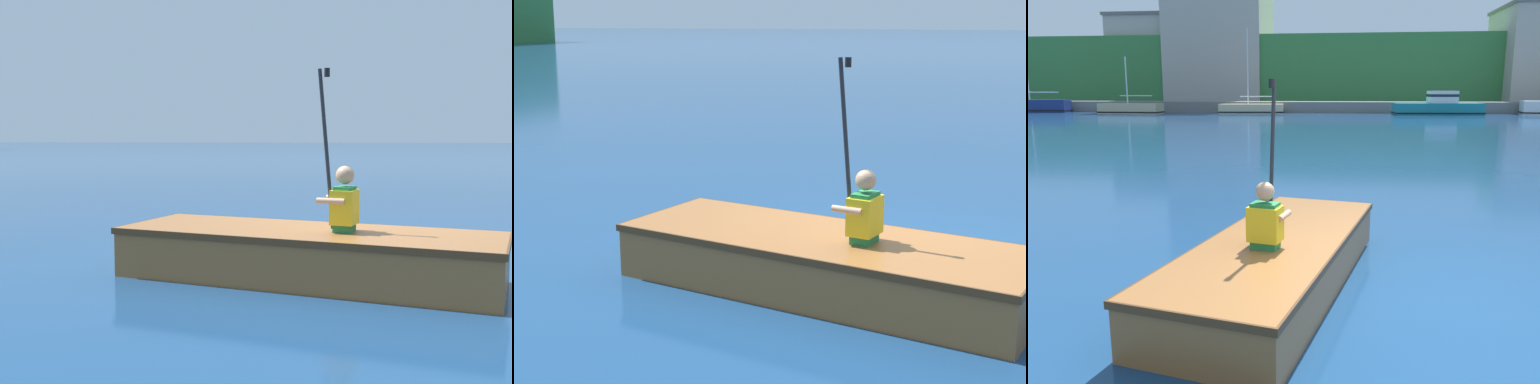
% 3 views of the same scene
% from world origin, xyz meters
% --- Properties ---
extents(ground_plane, '(300.00, 300.00, 0.00)m').
position_xyz_m(ground_plane, '(0.00, 0.00, 0.00)').
color(ground_plane, navy).
extents(rowboat_foreground, '(2.01, 3.80, 0.48)m').
position_xyz_m(rowboat_foreground, '(-1.38, 0.58, 0.27)').
color(rowboat_foreground, '#935B2D').
rests_on(rowboat_foreground, ground).
extents(person_paddler, '(0.40, 0.40, 1.50)m').
position_xyz_m(person_paddler, '(-1.47, 0.20, 0.77)').
color(person_paddler, '#267F3F').
rests_on(person_paddler, rowboat_foreground).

